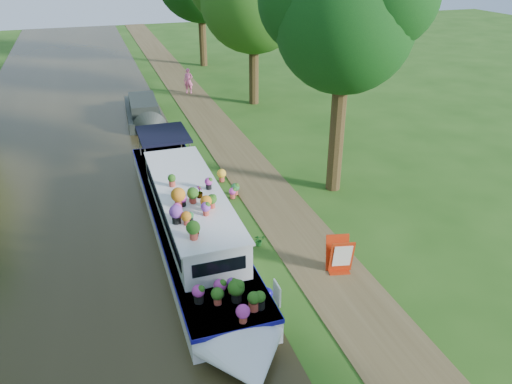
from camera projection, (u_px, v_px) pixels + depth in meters
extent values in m
plane|color=#224B12|center=(268.00, 244.00, 16.02)|extent=(100.00, 100.00, 0.00)
cube|color=black|center=(71.00, 279.00, 14.32)|extent=(10.00, 100.00, 0.02)
cube|color=brown|center=(302.00, 237.00, 16.36)|extent=(2.20, 100.00, 0.03)
cube|color=silver|center=(187.00, 220.00, 16.63)|extent=(2.20, 12.00, 0.75)
cube|color=navy|center=(187.00, 211.00, 16.49)|extent=(2.24, 12.04, 0.12)
cube|color=silver|center=(191.00, 207.00, 15.55)|extent=(1.80, 7.00, 1.05)
cube|color=silver|center=(190.00, 191.00, 15.30)|extent=(1.90, 7.10, 0.06)
cube|color=black|center=(219.00, 200.00, 15.77)|extent=(0.03, 6.40, 0.38)
cube|color=black|center=(161.00, 209.00, 15.26)|extent=(0.03, 6.40, 0.38)
cube|color=black|center=(163.00, 134.00, 19.59)|extent=(1.90, 2.40, 0.10)
cube|color=white|center=(277.00, 293.00, 12.08)|extent=(0.04, 0.45, 0.55)
imported|color=#1F4C14|center=(197.00, 230.00, 12.78)|extent=(0.22, 0.25, 0.40)
imported|color=#1F4C14|center=(199.00, 192.00, 14.75)|extent=(0.26, 0.26, 0.37)
cylinder|color=#312310|center=(337.00, 134.00, 18.62)|extent=(0.56, 0.56, 4.55)
sphere|color=black|center=(345.00, 23.00, 16.85)|extent=(4.80, 4.80, 4.80)
cylinder|color=#312310|center=(254.00, 71.00, 29.15)|extent=(0.56, 0.56, 3.85)
cylinder|color=#312310|center=(203.00, 38.00, 38.25)|extent=(0.56, 0.56, 4.20)
cube|color=black|center=(143.00, 113.00, 27.37)|extent=(1.99, 5.55, 0.55)
cube|color=black|center=(143.00, 105.00, 26.71)|extent=(1.52, 3.25, 0.64)
cube|color=#AF290C|center=(338.00, 270.00, 14.68)|extent=(0.70, 0.61, 0.03)
cube|color=#AF290C|center=(342.00, 257.00, 14.33)|extent=(0.72, 0.41, 1.09)
cube|color=#AF290C|center=(337.00, 252.00, 14.56)|extent=(0.72, 0.41, 1.09)
cube|color=white|center=(342.00, 256.00, 14.27)|extent=(0.56, 0.29, 0.76)
imported|color=#E75F79|center=(188.00, 81.00, 31.61)|extent=(0.67, 0.57, 1.56)
imported|color=#1C601D|center=(259.00, 240.00, 15.87)|extent=(0.38, 0.34, 0.38)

